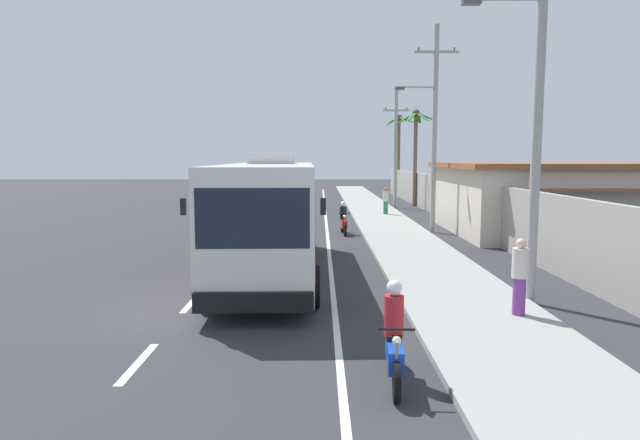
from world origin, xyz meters
The scene contains 15 objects.
ground_plane centered at (0.00, 0.00, 0.00)m, with size 160.00×160.00×0.00m, color #303035.
sidewalk_kerb centered at (6.80, 10.00, 0.07)m, with size 3.20×90.00×0.14m, color #999993.
lane_markings centered at (2.30, 14.38, 0.00)m, with size 3.72×71.00×0.01m.
boundary_wall centered at (10.60, 14.00, 1.24)m, with size 0.24×60.00×2.48m, color #9E998E.
coach_bus_foreground centered at (1.68, 4.22, 1.93)m, with size 3.19×11.33×3.70m.
motorcycle_beside_bus centered at (4.42, -4.16, 0.67)m, with size 0.56×1.96×1.65m.
motorcycle_trailing centered at (4.34, 13.31, 0.64)m, with size 0.56×1.96×1.55m.
pedestrian_near_kerb centered at (7.29, 21.32, 1.00)m, with size 0.36×0.36×1.64m.
pedestrian_midwalk centered at (7.65, -0.79, 1.04)m, with size 0.36×0.36×1.72m.
utility_pole_nearest centered at (8.41, 0.69, 5.50)m, with size 2.99×0.24×10.46m.
utility_pole_mid centered at (8.64, 13.90, 5.19)m, with size 2.97×0.24×9.83m.
utility_pole_far centered at (8.65, 27.11, 4.41)m, with size 1.88×0.24×8.52m.
palm_nearest centered at (10.59, 39.33, 5.36)m, with size 2.67×2.75×7.63m.
palm_second centered at (10.32, 28.66, 5.11)m, with size 3.01×2.95×7.19m.
roadside_building centered at (15.72, 13.57, 1.70)m, with size 12.86×9.88×3.38m.
Camera 1 is at (3.22, -12.79, 3.62)m, focal length 31.04 mm.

